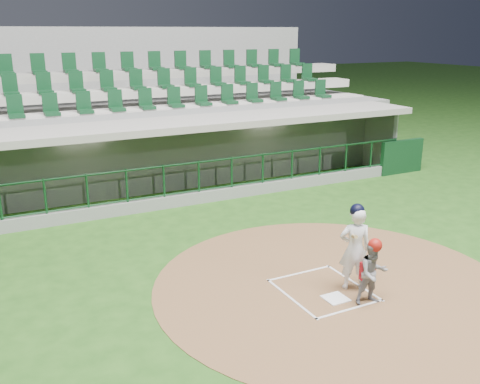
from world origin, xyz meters
name	(u,v)px	position (x,y,z in m)	size (l,w,h in m)	color
ground	(314,285)	(0.00, 0.00, 0.00)	(120.00, 120.00, 0.00)	#1F4814
dirt_circle	(332,285)	(0.30, -0.20, 0.01)	(7.20, 7.20, 0.01)	brown
home_plate	(336,298)	(0.00, -0.70, 0.02)	(0.43, 0.43, 0.02)	white
batter_box_chalk	(323,290)	(0.00, -0.30, 0.02)	(1.55, 1.80, 0.01)	silver
dugout_structure	(178,159)	(0.08, 7.82, 0.96)	(16.40, 3.70, 3.00)	slate
seating_deck	(146,129)	(0.00, 10.91, 1.42)	(17.00, 6.72, 5.15)	slate
batter	(355,247)	(0.56, -0.49, 0.90)	(0.90, 0.95, 1.76)	white
catcher	(373,272)	(0.50, -1.11, 0.65)	(0.66, 0.56, 1.29)	gray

